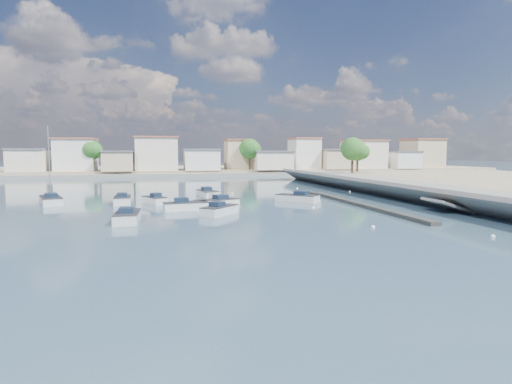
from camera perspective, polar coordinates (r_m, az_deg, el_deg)
ground at (r=74.23m, az=-1.50°, el=0.79°), size 400.00×400.00×0.00m
seawall_walkway at (r=56.45m, az=23.00°, el=-0.15°), size 5.00×90.00×1.80m
breakwater at (r=50.36m, az=12.40°, el=-1.30°), size 2.00×31.02×0.35m
far_shore_land at (r=125.52m, az=-6.15°, el=2.94°), size 160.00×40.00×1.40m
far_shore_quay at (r=104.72m, az=-4.82°, el=2.32°), size 160.00×2.50×0.80m
far_town at (r=112.35m, az=0.18°, el=4.86°), size 113.01×12.80×8.35m
shore_trees at (r=103.23m, az=-0.01°, el=5.53°), size 74.56×38.32×7.92m
motorboat_a at (r=38.19m, az=-16.72°, el=-3.18°), size 2.10×5.51×1.48m
motorboat_b at (r=40.69m, az=-4.68°, el=-2.46°), size 4.10×4.31×1.48m
motorboat_c at (r=51.39m, az=5.28°, el=-0.83°), size 4.92×4.86×1.48m
motorboat_d at (r=46.18m, az=-5.52°, el=-1.53°), size 5.22×3.75×1.48m
motorboat_e at (r=51.56m, az=-17.36°, el=-1.03°), size 2.01×5.08×1.48m
motorboat_f at (r=50.26m, az=-13.50°, el=-1.10°), size 3.10×4.12×1.48m
motorboat_g at (r=56.58m, az=-6.39°, el=-0.28°), size 2.75×5.65×1.48m
motorboat_h at (r=44.11m, az=-9.03°, el=-1.90°), size 5.08×2.36×1.48m
sailboat at (r=54.31m, az=-25.71°, el=-0.97°), size 3.80×6.69×9.00m
mooring_buoys at (r=50.62m, az=9.25°, el=-1.35°), size 17.78×40.77×0.32m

